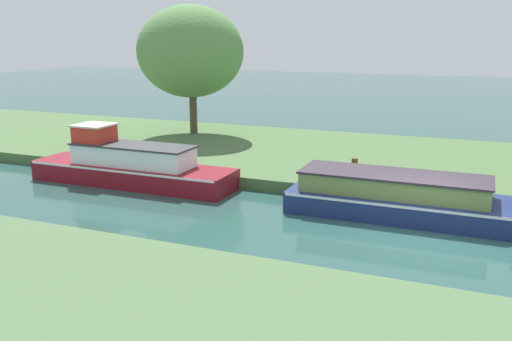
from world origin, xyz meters
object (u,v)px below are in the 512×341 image
willow_tree_left (190,52)px  mooring_post_far (354,172)px  navy_barge (404,198)px  maroon_narrowboat (131,166)px

willow_tree_left → mooring_post_far: willow_tree_left is taller
navy_barge → maroon_narrowboat: (-9.13, 0.00, 0.09)m
navy_barge → maroon_narrowboat: size_ratio=0.91×
maroon_narrowboat → navy_barge: bearing=0.0°
willow_tree_left → mooring_post_far: size_ratio=6.70×
navy_barge → mooring_post_far: 2.07m
mooring_post_far → navy_barge: bearing=-34.9°
navy_barge → willow_tree_left: bearing=145.5°
navy_barge → mooring_post_far: size_ratio=7.44×
navy_barge → maroon_narrowboat: maroon_narrowboat is taller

